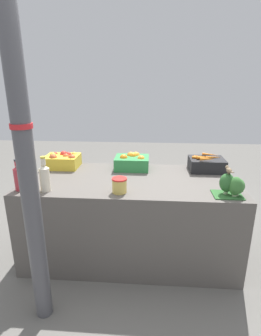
# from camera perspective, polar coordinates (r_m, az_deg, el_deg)

# --- Properties ---
(ground_plane) EXTENTS (10.00, 10.00, 0.00)m
(ground_plane) POSITION_cam_1_polar(r_m,az_deg,el_deg) (2.72, 0.00, -17.52)
(ground_plane) COLOR #605E59
(market_table) EXTENTS (1.88, 0.91, 0.76)m
(market_table) POSITION_cam_1_polar(r_m,az_deg,el_deg) (2.52, 0.00, -10.45)
(market_table) COLOR #56514C
(market_table) RESTS_ON ground_plane
(support_pole) EXTENTS (0.13, 0.13, 2.50)m
(support_pole) POSITION_cam_1_polar(r_m,az_deg,el_deg) (1.64, -22.27, 5.00)
(support_pole) COLOR #4C4C51
(support_pole) RESTS_ON ground_plane
(apple_crate) EXTENTS (0.33, 0.27, 0.16)m
(apple_crate) POSITION_cam_1_polar(r_m,az_deg,el_deg) (2.75, -14.60, 1.63)
(apple_crate) COLOR gold
(apple_crate) RESTS_ON market_table
(orange_crate) EXTENTS (0.33, 0.27, 0.16)m
(orange_crate) POSITION_cam_1_polar(r_m,az_deg,el_deg) (2.62, 0.35, 1.37)
(orange_crate) COLOR #2D8442
(orange_crate) RESTS_ON market_table
(carrot_crate) EXTENTS (0.33, 0.27, 0.16)m
(carrot_crate) POSITION_cam_1_polar(r_m,az_deg,el_deg) (2.67, 16.20, 0.83)
(carrot_crate) COLOR black
(carrot_crate) RESTS_ON market_table
(broccoli_pile) EXTENTS (0.23, 0.18, 0.17)m
(broccoli_pile) POSITION_cam_1_polar(r_m,az_deg,el_deg) (2.12, 21.30, -3.57)
(broccoli_pile) COLOR #2D602D
(broccoli_pile) RESTS_ON market_table
(juice_bottle_ruby) EXTENTS (0.07, 0.07, 0.26)m
(juice_bottle_ruby) POSITION_cam_1_polar(r_m,az_deg,el_deg) (2.26, -23.19, -1.88)
(juice_bottle_ruby) COLOR #B2333D
(juice_bottle_ruby) RESTS_ON market_table
(juice_bottle_golden) EXTENTS (0.07, 0.07, 0.26)m
(juice_bottle_golden) POSITION_cam_1_polar(r_m,az_deg,el_deg) (2.21, -20.50, -1.98)
(juice_bottle_golden) COLOR gold
(juice_bottle_golden) RESTS_ON market_table
(juice_bottle_cloudy) EXTENTS (0.08, 0.08, 0.28)m
(juice_bottle_cloudy) POSITION_cam_1_polar(r_m,az_deg,el_deg) (2.17, -18.15, -1.87)
(juice_bottle_cloudy) COLOR beige
(juice_bottle_cloudy) RESTS_ON market_table
(pickle_jar) EXTENTS (0.12, 0.12, 0.12)m
(pickle_jar) POSITION_cam_1_polar(r_m,az_deg,el_deg) (2.05, -2.42, -3.77)
(pickle_jar) COLOR #DBBC56
(pickle_jar) RESTS_ON market_table
(sparrow_bird) EXTENTS (0.04, 0.14, 0.05)m
(sparrow_bird) POSITION_cam_1_polar(r_m,az_deg,el_deg) (2.09, 20.63, -0.42)
(sparrow_bird) COLOR #4C3D2D
(sparrow_bird) RESTS_ON broccoli_pile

